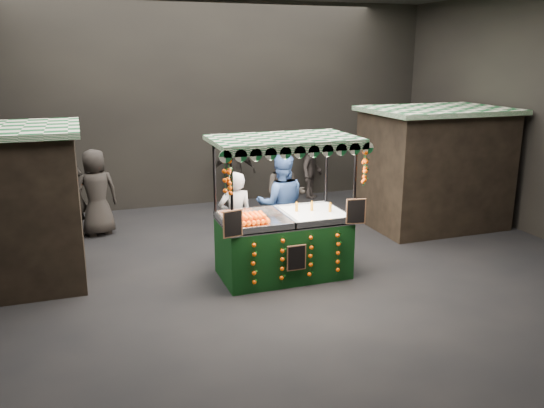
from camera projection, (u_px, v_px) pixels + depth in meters
name	position (u px, v px, depth m)	size (l,w,h in m)	color
ground	(267.00, 272.00, 9.75)	(12.00, 12.00, 0.00)	black
market_hall	(266.00, 75.00, 8.87)	(12.10, 10.10, 5.05)	black
neighbour_stall_right	(434.00, 167.00, 12.18)	(3.00, 2.20, 2.60)	black
juice_stall	(285.00, 235.00, 9.40)	(2.48, 1.46, 2.40)	black
vendor_grey	(236.00, 218.00, 9.95)	(0.62, 0.41, 1.71)	slate
vendor_blue	(281.00, 204.00, 10.48)	(1.08, 0.93, 1.93)	navy
shopper_0	(72.00, 195.00, 11.38)	(0.79, 0.69, 1.83)	#2B2723
shopper_1	(285.00, 194.00, 11.55)	(1.05, 0.94, 1.77)	#2D2925
shopper_2	(234.00, 172.00, 13.68)	(1.12, 0.64, 1.81)	#282421
shopper_3	(313.00, 167.00, 14.58)	(1.19, 1.19, 1.65)	#2A2422
shopper_4	(96.00, 192.00, 11.56)	(1.01, 0.79, 1.83)	#2E2925
shopper_5	(423.00, 179.00, 12.79)	(1.21, 1.77, 1.83)	#2A2522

